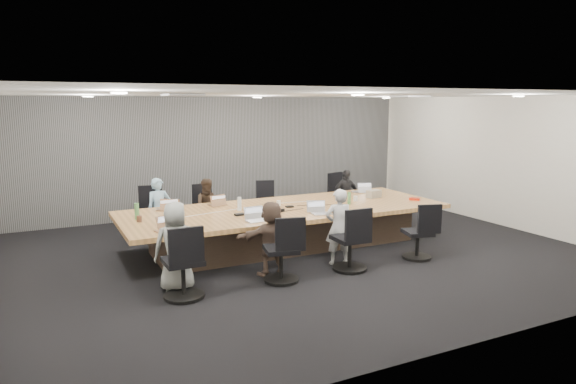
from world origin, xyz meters
name	(u,v)px	position (x,y,z in m)	size (l,w,h in m)	color
floor	(298,253)	(0.00, 0.00, 0.00)	(10.00, 8.00, 0.00)	black
ceiling	(298,94)	(0.00, 0.00, 2.80)	(10.00, 8.00, 0.00)	white
wall_back	(223,155)	(0.00, 4.00, 1.40)	(10.00, 2.80, 0.00)	beige
wall_front	(472,223)	(0.00, -4.00, 1.40)	(10.00, 2.80, 0.00)	beige
wall_right	(502,162)	(5.00, 0.00, 1.40)	(8.00, 2.80, 0.00)	beige
curtain	(224,155)	(0.00, 3.92, 1.40)	(9.80, 0.04, 2.80)	slate
conference_table	(286,225)	(0.00, 0.50, 0.40)	(6.00, 2.20, 0.74)	#403126
chair_0	(156,217)	(-2.05, 2.20, 0.43)	(0.58, 0.58, 0.85)	black
chair_1	(204,214)	(-1.06, 2.20, 0.39)	(0.53, 0.53, 0.79)	black
chair_2	(272,208)	(0.50, 2.20, 0.37)	(0.50, 0.50, 0.74)	black
chair_3	(337,199)	(2.18, 2.20, 0.43)	(0.58, 0.58, 0.86)	black
chair_4	(183,267)	(-2.40, -1.20, 0.44)	(0.59, 0.59, 0.88)	black
chair_5	(281,255)	(-0.91, -1.20, 0.42)	(0.56, 0.56, 0.84)	black
chair_6	(350,244)	(0.32, -1.20, 0.44)	(0.59, 0.59, 0.87)	black
chair_7	(418,237)	(1.70, -1.20, 0.39)	(0.52, 0.52, 0.77)	black
person_0	(159,210)	(-2.05, 1.85, 0.62)	(0.46, 0.30, 1.25)	#87AFC7
laptop_0	(165,209)	(-2.05, 1.30, 0.75)	(0.34, 0.23, 0.02)	#8C6647
person_1	(209,208)	(-1.06, 1.85, 0.59)	(0.57, 0.44, 1.17)	#34261C
laptop_1	(217,204)	(-1.06, 1.30, 0.75)	(0.31, 0.21, 0.02)	#8C6647
person_3	(345,195)	(2.18, 1.85, 0.59)	(0.69, 0.29, 1.17)	black
laptop_3	(359,192)	(2.18, 1.30, 0.75)	(0.32, 0.22, 0.02)	#B2B2B7
person_4	(176,246)	(-2.40, -0.85, 0.65)	(0.63, 0.41, 1.29)	gray
laptop_4	(167,231)	(-2.40, -0.30, 0.75)	(0.32, 0.22, 0.02)	#8C6647
person_5	(271,238)	(-0.91, -0.85, 0.59)	(1.09, 0.35, 1.18)	brown
laptop_5	(257,221)	(-0.91, -0.30, 0.75)	(0.34, 0.24, 0.02)	#B2B2B7
person_6	(339,227)	(0.32, -0.85, 0.64)	(0.46, 0.30, 1.27)	#AEAEAE
laptop_6	(322,214)	(0.32, -0.30, 0.75)	(0.34, 0.23, 0.02)	#B2B2B7
bottle_green_left	(137,211)	(-2.65, 0.73, 0.88)	(0.08, 0.08, 0.28)	#4F8D4B
bottle_green_right	(349,198)	(1.24, 0.27, 0.86)	(0.06, 0.06, 0.23)	#4F8D4B
bottle_clear	(239,204)	(-0.86, 0.64, 0.86)	(0.07, 0.07, 0.25)	silver
cup_white_far	(279,203)	(-0.03, 0.73, 0.79)	(0.08, 0.08, 0.09)	white
cup_white_near	(356,199)	(1.52, 0.46, 0.79)	(0.08, 0.08, 0.10)	white
mug_brown	(139,219)	(-2.65, 0.53, 0.79)	(0.08, 0.08, 0.10)	brown
mic_left	(240,214)	(-1.01, 0.25, 0.76)	(0.16, 0.11, 0.03)	black
mic_right	(290,207)	(0.08, 0.49, 0.75)	(0.14, 0.09, 0.03)	black
stapler	(281,211)	(-0.25, 0.18, 0.77)	(0.15, 0.04, 0.05)	black
canvas_bag	(374,194)	(2.07, 0.62, 0.82)	(0.29, 0.18, 0.15)	gray
snack_packet	(415,199)	(2.65, 0.03, 0.76)	(0.20, 0.13, 0.04)	red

